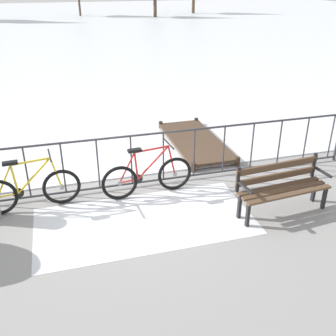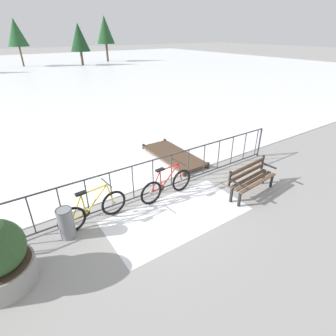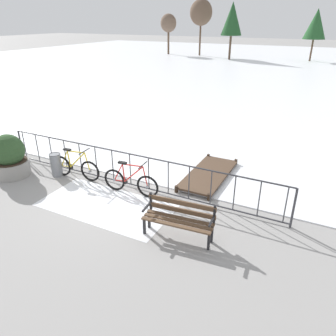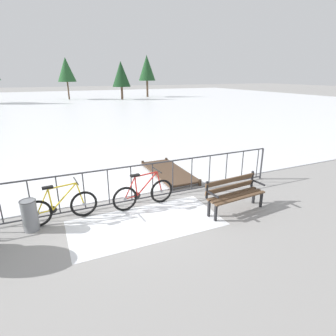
{
  "view_description": "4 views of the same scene",
  "coord_description": "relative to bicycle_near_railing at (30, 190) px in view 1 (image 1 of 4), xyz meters",
  "views": [
    {
      "loc": [
        -1.16,
        -6.55,
        3.67
      ],
      "look_at": [
        0.52,
        -0.68,
        0.66
      ],
      "focal_mm": 42.12,
      "sensor_mm": 36.0,
      "label": 1
    },
    {
      "loc": [
        -3.21,
        -5.42,
        4.1
      ],
      "look_at": [
        0.67,
        0.25,
        0.51
      ],
      "focal_mm": 28.1,
      "sensor_mm": 36.0,
      "label": 2
    },
    {
      "loc": [
        4.76,
        -6.97,
        4.53
      ],
      "look_at": [
        1.13,
        0.2,
        0.76
      ],
      "focal_mm": 34.29,
      "sensor_mm": 36.0,
      "label": 3
    },
    {
      "loc": [
        -1.95,
        -6.72,
        3.35
      ],
      "look_at": [
        1.1,
        0.03,
        0.84
      ],
      "focal_mm": 29.67,
      "sensor_mm": 36.0,
      "label": 4
    }
  ],
  "objects": [
    {
      "name": "wooden_dock",
      "position": [
        3.66,
        1.9,
        -0.25
      ],
      "size": [
        1.1,
        2.72,
        0.2
      ],
      "color": "#4C3828",
      "rests_on": "ground"
    },
    {
      "name": "snow_patch",
      "position": [
        1.79,
        -0.91,
        -0.36
      ],
      "size": [
        3.56,
        1.75,
        0.01
      ],
      "primitive_type": "cube",
      "color": "white",
      "rests_on": "ground"
    },
    {
      "name": "ground_plane",
      "position": [
        1.82,
        0.29,
        -0.37
      ],
      "size": [
        160.0,
        160.0,
        0.0
      ],
      "primitive_type": "plane",
      "color": "gray"
    },
    {
      "name": "frozen_pond",
      "position": [
        1.82,
        28.69,
        -0.35
      ],
      "size": [
        80.0,
        56.0,
        0.03
      ],
      "primitive_type": "cube",
      "color": "white",
      "rests_on": "ground"
    },
    {
      "name": "park_bench",
      "position": [
        4.08,
        -1.2,
        0.14
      ],
      "size": [
        1.64,
        0.62,
        0.89
      ],
      "color": "brown",
      "rests_on": "ground"
    },
    {
      "name": "railing_fence",
      "position": [
        1.82,
        0.29,
        0.19
      ],
      "size": [
        9.06,
        0.06,
        1.07
      ],
      "color": "#38383D",
      "rests_on": "ground"
    },
    {
      "name": "bicycle_near_railing",
      "position": [
        0.0,
        0.0,
        0.0
      ],
      "size": [
        1.71,
        0.52,
        0.97
      ],
      "color": "black",
      "rests_on": "ground"
    },
    {
      "name": "bicycle_second",
      "position": [
        2.05,
        -0.06,
        0.0
      ],
      "size": [
        1.71,
        0.52,
        0.97
      ],
      "color": "black",
      "rests_on": "ground"
    }
  ]
}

